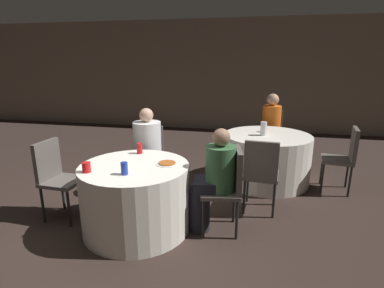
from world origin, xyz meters
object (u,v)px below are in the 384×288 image
(person_green_jacket, at_px, (212,181))
(soda_can_blue, at_px, (124,168))
(person_orange_shirt, at_px, (271,129))
(bottle_far, at_px, (264,129))
(table_far, at_px, (266,158))
(chair_far_south, at_px, (261,170))
(pizza_plate_near, at_px, (167,163))
(chair_near_west, at_px, (55,172))
(chair_far_east, at_px, (345,154))
(person_white_shirt, at_px, (147,152))
(chair_near_north, at_px, (149,153))
(chair_near_east, at_px, (229,183))
(soda_can_red, at_px, (140,148))
(chair_far_north, at_px, (271,131))
(table_near, at_px, (136,197))

(person_green_jacket, bearing_deg, soda_can_blue, 107.17)
(person_orange_shirt, distance_m, bottle_far, 0.97)
(table_far, xyz_separation_m, chair_far_south, (-0.10, -1.05, 0.19))
(soda_can_blue, height_order, bottle_far, bottle_far)
(person_green_jacket, relative_size, pizza_plate_near, 4.71)
(chair_near_west, distance_m, person_green_jacket, 1.79)
(chair_far_east, distance_m, chair_far_south, 1.44)
(table_far, bearing_deg, person_white_shirt, -151.48)
(chair_near_north, bearing_deg, person_white_shirt, 90.00)
(chair_near_east, xyz_separation_m, person_orange_shirt, (0.51, 2.39, 0.07))
(person_white_shirt, distance_m, pizza_plate_near, 0.86)
(chair_far_east, xyz_separation_m, soda_can_blue, (-2.43, -1.76, 0.23))
(person_white_shirt, bearing_deg, soda_can_red, 87.74)
(chair_far_south, bearing_deg, pizza_plate_near, -147.26)
(chair_near_west, xyz_separation_m, person_green_jacket, (1.79, 0.08, 0.01))
(chair_far_north, relative_size, bottle_far, 4.54)
(chair_near_east, distance_m, person_green_jacket, 0.17)
(chair_far_east, distance_m, person_white_shirt, 2.69)
(table_far, xyz_separation_m, person_green_jacket, (-0.60, -1.54, 0.20))
(chair_far_south, bearing_deg, table_near, -149.23)
(chair_near_west, relative_size, chair_far_north, 1.00)
(chair_far_east, relative_size, soda_can_red, 7.47)
(person_green_jacket, height_order, bottle_far, person_green_jacket)
(table_near, relative_size, table_far, 0.90)
(chair_far_south, bearing_deg, chair_far_north, 89.99)
(table_far, xyz_separation_m, chair_near_west, (-2.39, -1.61, 0.19))
(chair_far_south, relative_size, person_orange_shirt, 0.74)
(chair_far_south, relative_size, bottle_far, 4.54)
(chair_near_north, xyz_separation_m, person_green_jacket, (1.00, -0.84, 0.01))
(chair_near_west, xyz_separation_m, soda_can_red, (0.89, 0.35, 0.23))
(soda_can_red, bearing_deg, chair_far_north, 55.23)
(chair_near_north, xyz_separation_m, chair_far_east, (2.63, 0.53, 0.00))
(person_green_jacket, bearing_deg, table_near, 90.00)
(table_near, height_order, soda_can_blue, soda_can_blue)
(person_white_shirt, relative_size, soda_can_red, 9.72)
(person_orange_shirt, height_order, person_green_jacket, person_orange_shirt)
(table_far, height_order, chair_near_west, chair_near_west)
(soda_can_blue, bearing_deg, soda_can_red, 99.29)
(table_near, relative_size, person_orange_shirt, 0.93)
(table_far, xyz_separation_m, person_orange_shirt, (0.08, 0.89, 0.26))
(chair_far_north, bearing_deg, pizza_plate_near, 71.01)
(chair_near_west, height_order, soda_can_blue, chair_near_west)
(chair_far_east, height_order, chair_far_south, same)
(person_green_jacket, bearing_deg, chair_far_north, -24.31)
(chair_near_west, height_order, bottle_far, bottle_far)
(chair_near_north, bearing_deg, bottle_far, -168.41)
(chair_near_north, bearing_deg, table_near, 90.00)
(chair_near_east, distance_m, bottle_far, 1.53)
(chair_near_west, distance_m, soda_can_blue, 1.07)
(chair_near_east, height_order, soda_can_red, chair_near_east)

